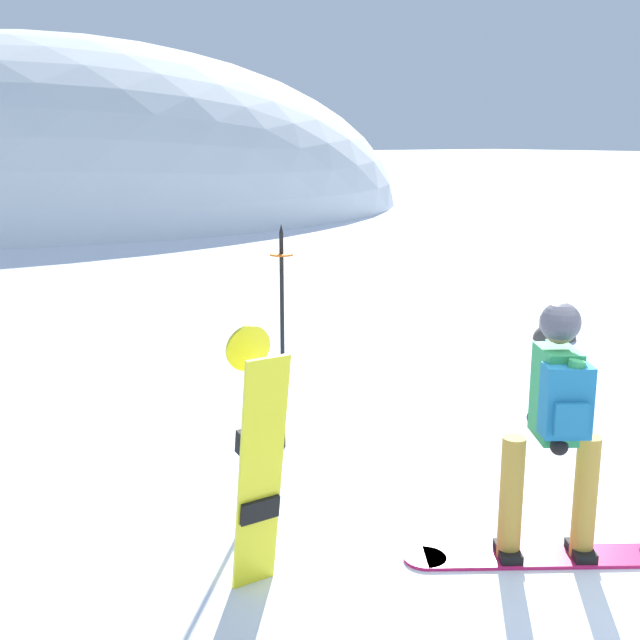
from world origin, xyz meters
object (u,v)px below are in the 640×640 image
object	(u,v)px
snowboarder_main	(555,428)
spare_snowboard	(258,462)
piste_marker_near	(282,323)
rock_mid	(554,339)

from	to	relation	value
snowboarder_main	spare_snowboard	distance (m)	1.86
piste_marker_near	rock_mid	xyz separation A→B (m)	(5.10, 1.34, -1.13)
snowboarder_main	piste_marker_near	world-z (taller)	piste_marker_near
snowboarder_main	piste_marker_near	size ratio (longest dim) A/B	0.86
spare_snowboard	rock_mid	distance (m)	7.19
piste_marker_near	rock_mid	size ratio (longest dim) A/B	3.16
spare_snowboard	piste_marker_near	bearing A→B (deg)	56.03
spare_snowboard	rock_mid	bearing A→B (deg)	26.88
piste_marker_near	snowboarder_main	bearing A→B (deg)	-80.45
piste_marker_near	rock_mid	distance (m)	5.39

